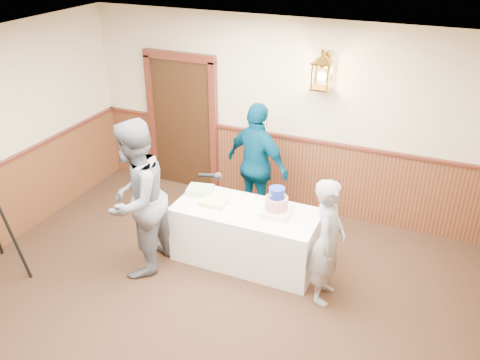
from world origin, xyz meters
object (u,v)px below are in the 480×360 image
at_px(sheet_cake_yellow, 214,202).
at_px(interviewer, 136,199).
at_px(baker, 328,242).
at_px(assistant_p, 257,165).
at_px(sheet_cake_green, 200,190).
at_px(tiered_cake, 277,204).
at_px(display_table, 246,235).

relative_size(sheet_cake_yellow, interviewer, 0.16).
relative_size(baker, assistant_p, 0.85).
bearing_deg(interviewer, sheet_cake_yellow, 127.32).
height_order(sheet_cake_yellow, sheet_cake_green, sheet_cake_green).
relative_size(sheet_cake_green, interviewer, 0.16).
height_order(sheet_cake_yellow, assistant_p, assistant_p).
xyz_separation_m(sheet_cake_yellow, assistant_p, (0.19, 0.99, 0.11)).
xyz_separation_m(tiered_cake, baker, (0.73, -0.35, -0.13)).
xyz_separation_m(tiered_cake, interviewer, (-1.50, -0.72, 0.10)).
xyz_separation_m(sheet_cake_green, interviewer, (-0.41, -0.83, 0.20)).
bearing_deg(assistant_p, sheet_cake_yellow, 99.13).
xyz_separation_m(display_table, tiered_cake, (0.37, 0.05, 0.51)).
relative_size(display_table, sheet_cake_yellow, 5.72).
xyz_separation_m(tiered_cake, assistant_p, (-0.60, 0.89, 0.01)).
distance_m(sheet_cake_yellow, assistant_p, 1.02).
xyz_separation_m(display_table, sheet_cake_yellow, (-0.42, -0.06, 0.41)).
bearing_deg(display_table, assistant_p, 103.99).
bearing_deg(tiered_cake, sheet_cake_yellow, -172.41).
height_order(tiered_cake, baker, baker).
relative_size(tiered_cake, interviewer, 0.19).
bearing_deg(sheet_cake_yellow, sheet_cake_green, 144.98).
relative_size(display_table, assistant_p, 1.01).
relative_size(interviewer, baker, 1.29).
relative_size(tiered_cake, baker, 0.25).
bearing_deg(assistant_p, interviewer, 80.59).
distance_m(sheet_cake_yellow, sheet_cake_green, 0.37).
relative_size(tiered_cake, assistant_p, 0.21).
height_order(display_table, baker, baker).
relative_size(display_table, baker, 1.18).
bearing_deg(tiered_cake, assistant_p, 124.25).
bearing_deg(interviewer, assistant_p, 147.15).
bearing_deg(tiered_cake, baker, -25.69).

